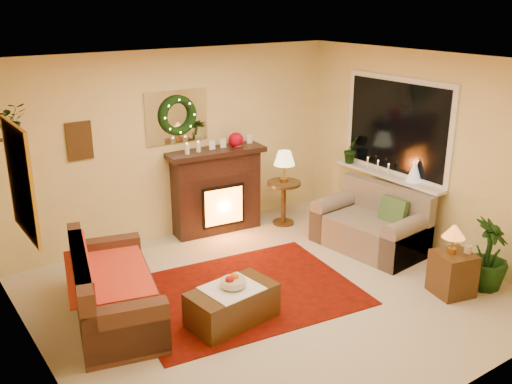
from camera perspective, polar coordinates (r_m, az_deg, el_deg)
floor at (r=6.63m, az=1.75°, el=-10.26°), size 5.00×5.00×0.00m
ceiling at (r=5.82m, az=2.01°, el=12.68°), size 5.00×5.00×0.00m
wall_back at (r=7.95m, az=-7.85°, el=4.67°), size 5.00×5.00×0.00m
wall_front at (r=4.63m, az=18.81°, el=-6.83°), size 5.00×5.00×0.00m
wall_left at (r=5.12m, az=-21.33°, el=-4.63°), size 4.50×4.50×0.00m
wall_right at (r=7.80m, az=16.84°, el=3.75°), size 4.50×4.50×0.00m
area_rug at (r=6.67m, az=-1.32°, el=-10.00°), size 2.75×2.21×0.01m
sofa at (r=6.21m, az=-13.99°, el=-8.52°), size 1.22×1.95×0.78m
red_throw at (r=6.33m, az=-14.64°, el=-7.75°), size 0.84×1.36×0.02m
fireplace at (r=8.20m, az=-4.06°, el=-0.22°), size 1.29×0.53×1.15m
poinsettia at (r=8.16m, az=-2.03°, el=5.22°), size 0.22×0.22×0.22m
mantel_candle_a at (r=7.77m, az=-6.90°, el=4.07°), size 0.07×0.07×0.20m
mantel_candle_b at (r=7.87m, az=-5.79°, el=4.31°), size 0.06×0.06×0.19m
mantel_mirror at (r=7.84m, az=-7.92°, el=7.48°), size 0.92×0.02×0.72m
wreath at (r=7.80m, az=-7.79°, el=7.58°), size 0.55×0.11×0.55m
wall_art at (r=7.38m, az=-17.25°, el=4.89°), size 0.32×0.03×0.48m
gold_mirror at (r=5.25m, az=-22.51°, el=1.05°), size 0.03×0.84×1.00m
hanging_plant at (r=5.94m, az=-23.13°, el=5.12°), size 0.33×0.28×0.36m
loveseat at (r=7.77m, az=11.32°, el=-2.69°), size 0.98×1.52×0.83m
window_frame at (r=8.07m, az=13.91°, el=6.34°), size 0.03×1.86×1.36m
window_glass at (r=8.06m, az=13.84°, el=6.32°), size 0.02×1.70×1.22m
window_sill at (r=8.16m, az=13.05°, el=1.60°), size 0.22×1.86×0.04m
mini_tree at (r=7.88m, az=15.57°, el=2.06°), size 0.21×0.21×0.31m
sill_plant at (r=8.57m, az=9.49°, el=4.15°), size 0.29×0.23×0.53m
side_table_round at (r=8.49m, az=2.77°, el=-1.11°), size 0.61×0.61×0.65m
lamp_cream at (r=8.35m, az=2.84°, el=2.53°), size 0.31×0.31×0.47m
end_table_square at (r=6.91m, az=19.07°, el=-7.57°), size 0.50×0.50×0.50m
lamp_tiffany at (r=6.72m, az=19.18°, el=-3.91°), size 0.26×0.26×0.38m
coffee_table at (r=6.04m, az=-2.41°, el=-11.09°), size 0.96×0.60×0.38m
fruit_bowl at (r=5.94m, az=-2.32°, el=-9.01°), size 0.26×0.26×0.06m
floor_palm at (r=7.11m, az=22.24°, el=-5.60°), size 1.85×1.85×2.51m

